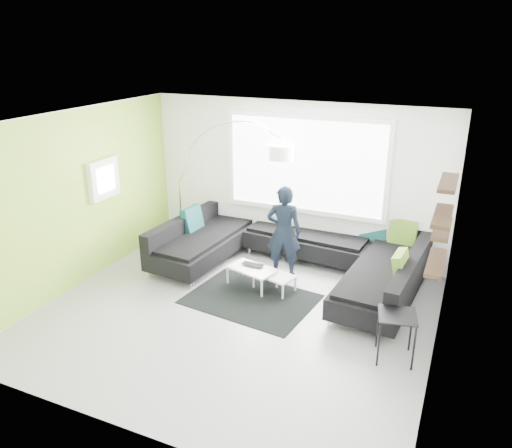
{
  "coord_description": "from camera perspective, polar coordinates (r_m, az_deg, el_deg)",
  "views": [
    {
      "loc": [
        2.86,
        -5.69,
        3.83
      ],
      "look_at": [
        -0.05,
        0.9,
        1.1
      ],
      "focal_mm": 35.0,
      "sensor_mm": 36.0,
      "label": 1
    }
  ],
  "objects": [
    {
      "name": "coffee_table",
      "position": [
        8.07,
        0.8,
        -6.29
      ],
      "size": [
        1.1,
        0.81,
        0.32
      ],
      "primitive_type": "cube",
      "rotation": [
        0.0,
        0.0,
        -0.27
      ],
      "color": "white",
      "rests_on": "ground"
    },
    {
      "name": "room_shell",
      "position": [
        6.84,
        -1.65,
        3.59
      ],
      "size": [
        5.54,
        5.04,
        2.82
      ],
      "color": "white",
      "rests_on": "ground"
    },
    {
      "name": "rug",
      "position": [
        7.81,
        -0.61,
        -8.57
      ],
      "size": [
        2.04,
        1.59,
        0.01
      ],
      "primitive_type": "cube",
      "rotation": [
        0.0,
        0.0,
        -0.12
      ],
      "color": "black",
      "rests_on": "ground"
    },
    {
      "name": "sectional_sofa",
      "position": [
        8.42,
        3.82,
        -3.31
      ],
      "size": [
        4.42,
        2.94,
        0.91
      ],
      "rotation": [
        0.0,
        0.0,
        -0.08
      ],
      "color": "black",
      "rests_on": "ground"
    },
    {
      "name": "person",
      "position": [
        8.25,
        3.2,
        -0.88
      ],
      "size": [
        0.75,
        0.64,
        1.58
      ],
      "primitive_type": "imported",
      "rotation": [
        0.0,
        0.0,
        3.38
      ],
      "color": "black",
      "rests_on": "ground"
    },
    {
      "name": "side_table",
      "position": [
        6.6,
        15.62,
        -12.27
      ],
      "size": [
        0.55,
        0.55,
        0.63
      ],
      "primitive_type": "cube",
      "rotation": [
        0.0,
        0.0,
        0.22
      ],
      "color": "black",
      "rests_on": "ground"
    },
    {
      "name": "ground",
      "position": [
        7.43,
        -2.46,
        -10.27
      ],
      "size": [
        5.5,
        5.5,
        0.0
      ],
      "primitive_type": "plane",
      "color": "gray",
      "rests_on": "ground"
    },
    {
      "name": "arc_lamp",
      "position": [
        9.62,
        -8.8,
        4.72
      ],
      "size": [
        2.36,
        1.12,
        2.42
      ],
      "primitive_type": null,
      "rotation": [
        0.0,
        0.0,
        0.14
      ],
      "color": "silver",
      "rests_on": "ground"
    },
    {
      "name": "laptop",
      "position": [
        8.08,
        -0.56,
        -4.85
      ],
      "size": [
        0.39,
        0.28,
        0.03
      ],
      "primitive_type": "imported",
      "rotation": [
        0.0,
        0.0,
        -0.06
      ],
      "color": "black",
      "rests_on": "coffee_table"
    }
  ]
}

